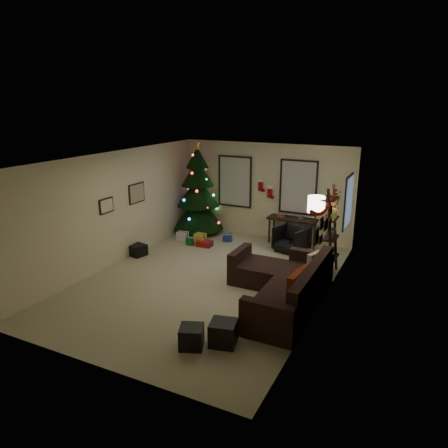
{
  "coord_description": "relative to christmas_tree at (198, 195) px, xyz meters",
  "views": [
    {
      "loc": [
        4.1,
        -7.55,
        3.83
      ],
      "look_at": [
        0.1,
        0.6,
        1.15
      ],
      "focal_mm": 33.75,
      "sensor_mm": 36.0,
      "label": 1
    }
  ],
  "objects": [
    {
      "name": "ottoman_far",
      "position": [
        3.35,
        -5.11,
        -0.95
      ],
      "size": [
        0.5,
        0.5,
        0.39
      ],
      "primitive_type": "cube",
      "rotation": [
        0.0,
        0.0,
        0.23
      ],
      "color": "black",
      "rests_on": "floor"
    },
    {
      "name": "pillow_red_b",
      "position": [
        4.13,
        -3.38,
        -0.51
      ],
      "size": [
        0.2,
        0.41,
        0.4
      ],
      "primitive_type": "cube",
      "rotation": [
        0.0,
        0.0,
        -0.23
      ],
      "color": "maroon",
      "rests_on": "sofa"
    },
    {
      "name": "stocking_right",
      "position": [
        2.11,
        0.37,
        0.22
      ],
      "size": [
        0.2,
        0.05,
        0.36
      ],
      "color": "#990F0C",
      "rests_on": "wall_back"
    },
    {
      "name": "wall_front",
      "position": [
        1.92,
        -6.48,
        0.2
      ],
      "size": [
        5.0,
        0.0,
        5.0
      ],
      "primitive_type": "plane",
      "rotation": [
        -1.57,
        0.0,
        0.0
      ],
      "color": "beige",
      "rests_on": "floor"
    },
    {
      "name": "ottoman_near",
      "position": [
        2.93,
        -5.41,
        -0.97
      ],
      "size": [
        0.49,
        0.49,
        0.36
      ],
      "primitive_type": "cube",
      "rotation": [
        0.0,
        0.0,
        0.38
      ],
      "color": "black",
      "rests_on": "floor"
    },
    {
      "name": "presents",
      "position": [
        0.56,
        -0.85,
        -1.04
      ],
      "size": [
        1.43,
        1.01,
        0.3
      ],
      "rotation": [
        0.0,
        0.0,
        0.02
      ],
      "color": "#14591E",
      "rests_on": "floor"
    },
    {
      "name": "window_back_right",
      "position": [
        2.87,
        0.49,
        0.4
      ],
      "size": [
        1.05,
        0.06,
        1.5
      ],
      "color": "#728CB2",
      "rests_on": "wall_back"
    },
    {
      "name": "sofa",
      "position": [
        3.74,
        -3.16,
        -0.86
      ],
      "size": [
        2.01,
        2.91,
        0.9
      ],
      "color": "black",
      "rests_on": "floor"
    },
    {
      "name": "floor_lamp",
      "position": [
        3.87,
        -1.51,
        0.35
      ],
      "size": [
        0.38,
        0.38,
        1.8
      ],
      "rotation": [
        0.0,
        0.0,
        0.29
      ],
      "color": "black",
      "rests_on": "floor"
    },
    {
      "name": "storage_bin",
      "position": [
        -0.52,
        -2.39,
        -1.01
      ],
      "size": [
        0.64,
        0.5,
        0.28
      ],
      "primitive_type": "cube",
      "rotation": [
        0.0,
        0.0,
        -0.23
      ],
      "color": "black",
      "rests_on": "floor"
    },
    {
      "name": "desk",
      "position": [
        2.82,
        0.24,
        -0.51
      ],
      "size": [
        1.35,
        0.48,
        0.73
      ],
      "color": "black",
      "rests_on": "floor"
    },
    {
      "name": "garland",
      "position": [
        4.37,
        -2.96,
        0.82
      ],
      "size": [
        0.08,
        1.9,
        0.3
      ],
      "primitive_type": null,
      "color": "#A5140C",
      "rests_on": "wall_right"
    },
    {
      "name": "desk_chair",
      "position": [
        3.0,
        -0.41,
        -0.81
      ],
      "size": [
        0.82,
        0.79,
        0.69
      ],
      "primitive_type": "imported",
      "rotation": [
        0.0,
        0.0,
        -0.3
      ],
      "color": "black",
      "rests_on": "floor"
    },
    {
      "name": "art_abstract",
      "position": [
        -0.56,
        -3.28,
        0.34
      ],
      "size": [
        0.04,
        0.45,
        0.35
      ],
      "color": "black",
      "rests_on": "wall_left"
    },
    {
      "name": "window_right_wall",
      "position": [
        4.39,
        -0.43,
        0.35
      ],
      "size": [
        0.06,
        0.9,
        1.3
      ],
      "color": "#728CB2",
      "rests_on": "wall_right"
    },
    {
      "name": "christmas_tree",
      "position": [
        0.0,
        0.0,
        0.0
      ],
      "size": [
        1.5,
        1.5,
        2.78
      ],
      "rotation": [
        0.0,
        0.0,
        -0.27
      ],
      "color": "black",
      "rests_on": "floor"
    },
    {
      "name": "wall_left",
      "position": [
        -0.58,
        -2.98,
        0.2
      ],
      "size": [
        0.0,
        7.0,
        7.0
      ],
      "primitive_type": "plane",
      "rotation": [
        1.57,
        0.0,
        1.57
      ],
      "color": "beige",
      "rests_on": "floor"
    },
    {
      "name": "art_map",
      "position": [
        -0.56,
        -2.14,
        0.42
      ],
      "size": [
        0.04,
        0.6,
        0.5
      ],
      "color": "black",
      "rests_on": "wall_left"
    },
    {
      "name": "pillow_red_a",
      "position": [
        4.13,
        -3.81,
        -0.51
      ],
      "size": [
        0.17,
        0.49,
        0.48
      ],
      "primitive_type": "cube",
      "rotation": [
        0.0,
        0.0,
        -0.08
      ],
      "color": "maroon",
      "rests_on": "sofa"
    },
    {
      "name": "floor",
      "position": [
        1.92,
        -2.98,
        -1.15
      ],
      "size": [
        7.0,
        7.0,
        0.0
      ],
      "primitive_type": "plane",
      "color": "tan",
      "rests_on": "ground"
    },
    {
      "name": "stocking_left",
      "position": [
        1.78,
        0.49,
        0.36
      ],
      "size": [
        0.2,
        0.05,
        0.36
      ],
      "color": "#990F0C",
      "rests_on": "wall_back"
    },
    {
      "name": "potted_plant",
      "position": [
        4.22,
        -1.16,
        0.63
      ],
      "size": [
        0.43,
        0.38,
        0.44
      ],
      "primitive_type": "imported",
      "rotation": [
        0.0,
        0.0,
        0.1
      ],
      "color": "#4C4C4C",
      "rests_on": "bookshelf"
    },
    {
      "name": "ceiling",
      "position": [
        1.92,
        -2.98,
        1.55
      ],
      "size": [
        7.0,
        7.0,
        0.0
      ],
      "primitive_type": "plane",
      "rotation": [
        3.14,
        0.0,
        0.0
      ],
      "color": "white",
      "rests_on": "floor"
    },
    {
      "name": "wall_back",
      "position": [
        1.92,
        0.52,
        0.2
      ],
      "size": [
        5.0,
        0.0,
        5.0
      ],
      "primitive_type": "plane",
      "rotation": [
        1.57,
        0.0,
        0.0
      ],
      "color": "beige",
      "rests_on": "floor"
    },
    {
      "name": "bookshelf",
      "position": [
        4.22,
        -1.37,
        -0.18
      ],
      "size": [
        0.3,
        0.59,
        2.02
      ],
      "color": "black",
      "rests_on": "floor"
    },
    {
      "name": "gallery",
      "position": [
        4.4,
        -3.05,
        0.42
      ],
      "size": [
        0.03,
        1.25,
        0.54
      ],
      "color": "black",
      "rests_on": "wall_right"
    },
    {
      "name": "window_back_left",
      "position": [
        0.97,
        0.49,
        0.4
      ],
      "size": [
        1.05,
        0.06,
        1.5
      ],
      "color": "#728CB2",
      "rests_on": "wall_back"
    },
    {
      "name": "pillow_cream",
      "position": [
        4.13,
        -2.45,
        -0.52
      ],
      "size": [
        0.24,
        0.41,
        0.39
      ],
      "primitive_type": "cube",
      "rotation": [
        0.0,
        0.0,
        -0.34
      ],
      "color": "#C0AE9B",
      "rests_on": "sofa"
    },
    {
      "name": "wall_right",
      "position": [
        4.42,
        -2.98,
        0.2
      ],
      "size": [
        0.0,
        7.0,
        7.0
      ],
      "primitive_type": "plane",
      "rotation": [
        1.57,
        0.0,
        -1.57
      ],
      "color": "beige",
      "rests_on": "floor"
    }
  ]
}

